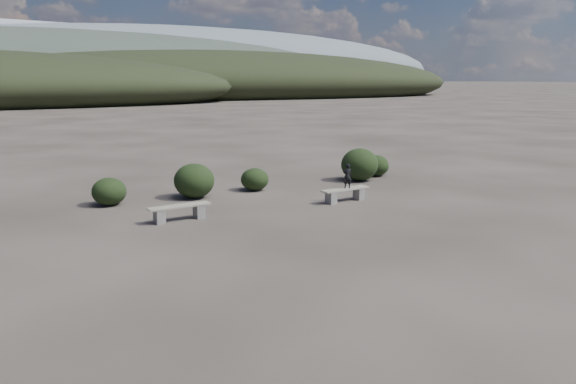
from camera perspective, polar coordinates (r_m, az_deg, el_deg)
ground at (r=12.64m, az=7.72°, el=-7.68°), size 1200.00×1200.00×0.00m
bench_left at (r=16.83m, az=-10.96°, el=-1.93°), size 1.89×0.60×0.47m
bench_right at (r=19.19m, az=5.83°, el=-0.15°), size 1.87×0.64×0.46m
seated_person at (r=19.12m, az=6.04°, el=1.63°), size 0.35×0.27×0.84m
shrub_a at (r=19.43m, az=-17.72°, el=0.05°), size 1.13×1.13×0.92m
shrub_b at (r=19.91m, az=-9.51°, el=1.13°), size 1.41×1.41×1.21m
shrub_c at (r=21.01m, az=-3.40°, el=1.30°), size 1.05×1.05×0.84m
shrub_d at (r=23.17m, az=7.29°, el=2.79°), size 1.52×1.52×1.33m
shrub_e at (r=24.41m, az=8.96°, el=2.67°), size 1.08×1.08×0.90m
mountain_ridges at (r=349.04m, az=-26.49°, el=11.39°), size 500.00×400.00×56.00m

